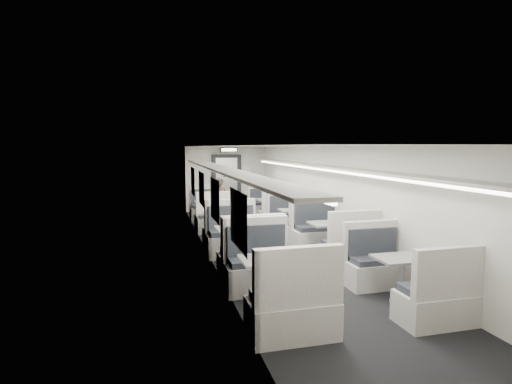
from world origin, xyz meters
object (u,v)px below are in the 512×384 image
booth_right_c (332,240)px  exit_sign (229,150)px  passenger (220,201)px  booth_left_b (220,224)px  booth_left_d (273,284)px  booth_right_d (402,279)px  booth_right_b (296,223)px  booth_right_a (269,209)px  vestibule_door (227,183)px  booth_left_a (210,213)px  booth_left_c (240,247)px

booth_right_c → exit_sign: (-1.00, 6.46, 1.88)m
passenger → booth_left_b: bearing=-87.9°
booth_left_d → exit_sign: 9.00m
booth_right_d → exit_sign: (-1.00, 8.96, 1.91)m
booth_right_b → exit_sign: exit_sign is taller
booth_right_a → passenger: (-1.68, -0.39, 0.37)m
booth_right_a → vestibule_door: bearing=114.1°
booth_right_b → exit_sign: bearing=103.2°
booth_left_a → passenger: passenger is taller
booth_left_a → exit_sign: 3.03m
booth_left_c → booth_right_d: bearing=-50.6°
booth_right_a → booth_right_d: size_ratio=0.97×
booth_left_a → vestibule_door: 2.89m
booth_left_c → passenger: passenger is taller
booth_left_a → booth_right_a: 2.04m
booth_right_a → passenger: size_ratio=1.38×
booth_left_a → booth_right_c: (2.00, -4.32, 0.02)m
booth_right_d → booth_right_b: bearing=90.0°
booth_right_a → vestibule_door: size_ratio=0.95×
booth_right_a → booth_left_c: bearing=-112.7°
booth_right_d → passenger: 7.03m
vestibule_door → booth_right_c: bearing=-81.8°
booth_left_a → booth_right_a: booth_left_a is taller
booth_left_d → booth_right_a: bearing=74.1°
booth_left_b → booth_left_c: bearing=-90.0°
passenger → booth_left_d: bearing=-80.7°
booth_right_a → booth_left_b: bearing=-132.0°
booth_left_a → booth_right_c: size_ratio=0.95×
booth_left_a → booth_left_c: booth_left_c is taller
booth_left_d → booth_right_d: bearing=-6.1°
booth_left_b → booth_right_a: (2.00, 2.22, -0.02)m
booth_right_c → vestibule_door: 7.05m
booth_right_c → exit_sign: size_ratio=3.63×
booth_left_b → booth_left_d: booth_left_d is taller
booth_right_d → exit_sign: exit_sign is taller
booth_right_d → exit_sign: size_ratio=3.33×
booth_right_a → vestibule_door: 2.54m
booth_right_a → booth_right_c: 4.72m
booth_left_b → exit_sign: bearing=75.9°
vestibule_door → booth_left_a: bearing=-110.8°
booth_left_a → booth_right_d: 7.11m
booth_left_c → vestibule_door: bearing=81.9°
booth_left_d → vestibule_door: 9.31m
booth_right_b → vestibule_door: vestibule_door is taller
booth_right_a → passenger: bearing=-166.8°
booth_left_d → exit_sign: (1.00, 8.75, 1.87)m
vestibule_door → booth_right_a: bearing=-65.9°
booth_left_d → booth_right_a: 7.28m
booth_left_c → passenger: size_ratio=1.58×
exit_sign → booth_left_a: bearing=-115.0°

